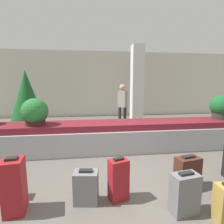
# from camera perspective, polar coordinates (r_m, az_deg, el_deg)

# --- Properties ---
(ground_plane) EXTENTS (18.00, 18.00, 0.00)m
(ground_plane) POSITION_cam_1_polar(r_m,az_deg,el_deg) (2.93, 4.75, -24.01)
(ground_plane) COLOR #59544C
(back_wall) EXTENTS (18.00, 0.06, 3.20)m
(back_wall) POSITION_cam_1_polar(r_m,az_deg,el_deg) (8.87, -3.94, 9.02)
(back_wall) COLOR beige
(back_wall) RESTS_ON ground_plane
(carousel) EXTENTS (8.23, 0.92, 0.68)m
(carousel) POSITION_cam_1_polar(r_m,az_deg,el_deg) (4.36, -0.00, -7.87)
(carousel) COLOR #9E9EA3
(carousel) RESTS_ON ground_plane
(pillar) EXTENTS (0.48, 0.48, 3.20)m
(pillar) POSITION_cam_1_polar(r_m,az_deg,el_deg) (7.53, 8.17, 8.96)
(pillar) COLOR silver
(pillar) RESTS_ON ground_plane
(suitcase_1) EXTENTS (0.27, 0.30, 0.73)m
(suitcase_1) POSITION_cam_1_polar(r_m,az_deg,el_deg) (2.63, -29.34, -20.35)
(suitcase_1) COLOR maroon
(suitcase_1) RESTS_ON ground_plane
(suitcase_3) EXTENTS (0.41, 0.27, 0.52)m
(suitcase_3) POSITION_cam_1_polar(r_m,az_deg,el_deg) (3.08, 23.40, -17.69)
(suitcase_3) COLOR #472319
(suitcase_3) RESTS_ON ground_plane
(suitcase_4) EXTENTS (0.30, 0.25, 0.61)m
(suitcase_4) POSITION_cam_1_polar(r_m,az_deg,el_deg) (2.58, 2.11, -21.17)
(suitcase_4) COLOR maroon
(suitcase_4) RESTS_ON ground_plane
(suitcase_5) EXTENTS (0.35, 0.26, 0.47)m
(suitcase_5) POSITION_cam_1_polar(r_m,az_deg,el_deg) (2.59, -8.43, -23.03)
(suitcase_5) COLOR slate
(suitcase_5) RESTS_ON ground_plane
(suitcase_7) EXTENTS (0.36, 0.24, 0.54)m
(suitcase_7) POSITION_cam_1_polar(r_m,az_deg,el_deg) (2.54, 22.66, -23.40)
(suitcase_7) COLOR slate
(suitcase_7) RESTS_ON ground_plane
(potted_plant_0) EXTENTS (0.57, 0.57, 0.64)m
(potted_plant_0) POSITION_cam_1_polar(r_m,az_deg,el_deg) (5.45, 32.11, 1.34)
(potted_plant_0) COLOR #2D2D2D
(potted_plant_0) RESTS_ON carousel
(potted_plant_2) EXTENTS (0.58, 0.58, 0.61)m
(potted_plant_2) POSITION_cam_1_polar(r_m,az_deg,el_deg) (4.29, -23.86, -0.16)
(potted_plant_2) COLOR #381914
(potted_plant_2) RESTS_ON carousel
(traveler_0) EXTENTS (0.36, 0.35, 1.60)m
(traveler_0) POSITION_cam_1_polar(r_m,az_deg,el_deg) (6.42, 3.43, 3.19)
(traveler_0) COLOR #282833
(traveler_0) RESTS_ON ground_plane
(decorated_tree) EXTENTS (1.22, 1.22, 2.08)m
(decorated_tree) POSITION_cam_1_polar(r_m,az_deg,el_deg) (6.80, -26.11, 4.18)
(decorated_tree) COLOR #4C331E
(decorated_tree) RESTS_ON ground_plane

